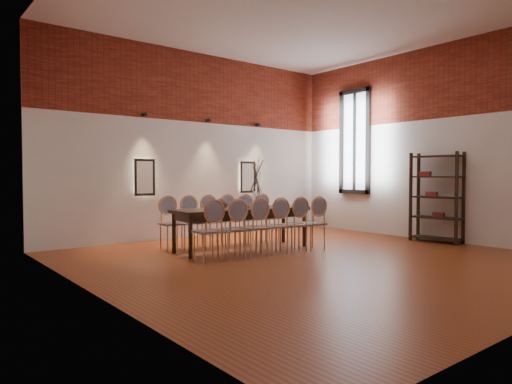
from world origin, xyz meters
TOP-DOWN VIEW (x-y plane):
  - floor at (0.00, 0.00)m, footprint 7.00×7.00m
  - ceiling at (0.00, 0.00)m, footprint 7.00×7.00m
  - wall_back at (0.00, 3.55)m, footprint 7.00×0.10m
  - wall_left at (-3.55, 0.00)m, footprint 0.10×7.00m
  - wall_right at (3.55, 0.00)m, footprint 0.10×7.00m
  - brick_band_back at (0.00, 3.48)m, footprint 7.00×0.02m
  - brick_band_left at (-3.48, 0.00)m, footprint 0.02×7.00m
  - brick_band_right at (3.48, 0.00)m, footprint 0.02×7.00m
  - niche_left at (-1.30, 3.45)m, footprint 0.36×0.06m
  - niche_right at (1.30, 3.45)m, footprint 0.36×0.06m
  - spot_fixture_left at (-1.30, 3.42)m, footprint 0.08×0.10m
  - spot_fixture_mid at (0.20, 3.42)m, footprint 0.08×0.10m
  - spot_fixture_right at (1.60, 3.42)m, footprint 0.08×0.10m
  - window_glass at (3.46, 2.00)m, footprint 0.02×0.78m
  - window_frame at (3.44, 2.00)m, footprint 0.08×0.90m
  - window_mullion at (3.44, 2.00)m, footprint 0.06×0.06m
  - dining_table at (-0.34, 1.45)m, footprint 2.57×1.01m
  - chair_near_a at (-1.44, 0.85)m, footprint 0.47×0.47m
  - chair_near_b at (-1.02, 0.81)m, footprint 0.47×0.47m
  - chair_near_c at (-0.60, 0.78)m, footprint 0.47×0.47m
  - chair_near_d at (-0.18, 0.75)m, footprint 0.47×0.47m
  - chair_near_e at (0.24, 0.71)m, footprint 0.47×0.47m
  - chair_near_f at (0.65, 0.68)m, footprint 0.47×0.47m
  - chair_far_a at (-1.33, 2.21)m, footprint 0.47×0.47m
  - chair_far_b at (-0.91, 2.18)m, footprint 0.47×0.47m
  - chair_far_c at (-0.49, 2.15)m, footprint 0.47×0.47m
  - chair_far_d at (-0.07, 2.11)m, footprint 0.47×0.47m
  - chair_far_e at (0.35, 2.08)m, footprint 0.47×0.47m
  - chair_far_f at (0.76, 2.05)m, footprint 0.47×0.47m
  - vase at (-0.03, 1.42)m, footprint 0.14×0.14m
  - dried_branches at (-0.03, 1.42)m, footprint 0.50×0.50m
  - bowl at (-0.81, 1.43)m, footprint 0.24×0.24m
  - book at (-0.35, 1.48)m, footprint 0.27×0.20m
  - shelving_rack at (3.28, -0.22)m, footprint 0.45×1.03m

SIDE VIEW (x-z plane):
  - floor at x=0.00m, z-range -0.02..0.00m
  - dining_table at x=-0.34m, z-range 0.00..0.75m
  - chair_near_a at x=-1.44m, z-range 0.00..0.94m
  - chair_near_b at x=-1.02m, z-range 0.00..0.94m
  - chair_near_c at x=-0.60m, z-range 0.00..0.94m
  - chair_near_d at x=-0.18m, z-range 0.00..0.94m
  - chair_near_e at x=0.24m, z-range 0.00..0.94m
  - chair_near_f at x=0.65m, z-range 0.00..0.94m
  - chair_far_a at x=-1.33m, z-range 0.00..0.94m
  - chair_far_b at x=-0.91m, z-range 0.00..0.94m
  - chair_far_c at x=-0.49m, z-range 0.00..0.94m
  - chair_far_d at x=-0.07m, z-range 0.00..0.94m
  - chair_far_e at x=0.35m, z-range 0.00..0.94m
  - chair_far_f at x=0.76m, z-range 0.00..0.94m
  - book at x=-0.35m, z-range 0.75..0.78m
  - bowl at x=-0.81m, z-range 0.75..0.93m
  - vase at x=-0.03m, z-range 0.75..1.05m
  - shelving_rack at x=3.28m, z-range 0.00..1.80m
  - niche_left at x=-1.30m, z-range 0.97..1.63m
  - niche_right at x=1.30m, z-range 0.97..1.63m
  - dried_branches at x=-0.03m, z-range 1.00..1.70m
  - wall_back at x=0.00m, z-range 0.00..4.00m
  - wall_left at x=-3.55m, z-range 0.00..4.00m
  - wall_right at x=3.55m, z-range 0.00..4.00m
  - window_glass at x=3.46m, z-range 0.96..3.34m
  - window_frame at x=3.44m, z-range 0.90..3.40m
  - window_mullion at x=3.44m, z-range 0.95..3.35m
  - spot_fixture_left at x=-1.30m, z-range 2.51..2.59m
  - spot_fixture_mid at x=0.20m, z-range 2.51..2.59m
  - spot_fixture_right at x=1.60m, z-range 2.51..2.59m
  - brick_band_back at x=0.00m, z-range 2.50..4.00m
  - brick_band_left at x=-3.48m, z-range 2.50..4.00m
  - brick_band_right at x=3.48m, z-range 2.50..4.00m
  - ceiling at x=0.00m, z-range 4.00..4.02m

